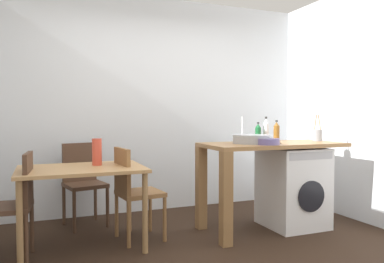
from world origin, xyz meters
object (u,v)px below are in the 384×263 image
object	(u,v)px
dining_table	(82,178)
bottle_squat_brown	(266,130)
chair_spare_by_wall	(83,179)
chair_person_seat	(15,200)
chair_opposite	(133,188)
vase	(97,152)
bottle_clear_small	(277,132)
bottle_tall_green	(258,133)
mixing_bowl	(268,141)
washing_machine	(293,187)
utensil_crock	(317,135)

from	to	relation	value
dining_table	bottle_squat_brown	distance (m)	2.08
bottle_squat_brown	chair_spare_by_wall	bearing A→B (deg)	161.93
chair_person_seat	chair_opposite	xyz separation A→B (m)	(1.02, 0.15, 0.00)
chair_opposite	vase	world-z (taller)	vase
chair_person_seat	bottle_clear_small	world-z (taller)	bottle_clear_small
bottle_tall_green	vase	world-z (taller)	bottle_tall_green
chair_opposite	bottle_clear_small	xyz separation A→B (m)	(1.67, 0.04, 0.52)
bottle_squat_brown	mixing_bowl	world-z (taller)	bottle_squat_brown
dining_table	bottle_tall_green	xyz separation A→B (m)	(1.93, 0.13, 0.37)
bottle_squat_brown	washing_machine	bearing A→B (deg)	-59.48
chair_person_seat	utensil_crock	xyz separation A→B (m)	(3.12, 0.01, 0.48)
dining_table	utensil_crock	world-z (taller)	utensil_crock
bottle_squat_brown	bottle_clear_small	bearing A→B (deg)	-25.29
mixing_bowl	utensil_crock	size ratio (longest dim) A/B	0.74
chair_opposite	utensil_crock	xyz separation A→B (m)	(2.09, -0.13, 0.48)
utensil_crock	chair_spare_by_wall	bearing A→B (deg)	160.80
dining_table	chair_opposite	bearing A→B (deg)	4.88
vase	washing_machine	bearing A→B (deg)	-6.84
washing_machine	bottle_tall_green	distance (m)	0.70
washing_machine	bottle_clear_small	distance (m)	0.64
bottle_tall_green	dining_table	bearing A→B (deg)	-176.10
vase	bottle_squat_brown	bearing A→B (deg)	1.05
chair_opposite	mixing_bowl	distance (m)	1.41
dining_table	utensil_crock	distance (m)	2.60
bottle_squat_brown	dining_table	bearing A→B (deg)	-176.22
bottle_tall_green	chair_opposite	bearing A→B (deg)	-176.42
bottle_squat_brown	utensil_crock	bearing A→B (deg)	-23.19
chair_spare_by_wall	mixing_bowl	size ratio (longest dim) A/B	4.04
bottle_tall_green	utensil_crock	xyz separation A→B (m)	(0.64, -0.23, -0.03)
vase	dining_table	bearing A→B (deg)	-146.31
utensil_crock	washing_machine	bearing A→B (deg)	-171.90
chair_person_seat	chair_opposite	distance (m)	1.03
chair_opposite	bottle_tall_green	world-z (taller)	bottle_tall_green
chair_person_seat	bottle_clear_small	size ratio (longest dim) A/B	3.80
bottle_tall_green	bottle_clear_small	xyz separation A→B (m)	(0.21, -0.05, 0.01)
dining_table	washing_machine	size ratio (longest dim) A/B	1.28
dining_table	bottle_tall_green	distance (m)	1.97
vase	mixing_bowl	bearing A→B (deg)	-15.46
chair_spare_by_wall	bottle_tall_green	distance (m)	2.02
chair_spare_by_wall	bottle_tall_green	world-z (taller)	bottle_tall_green
chair_opposite	vase	size ratio (longest dim) A/B	3.56
chair_spare_by_wall	utensil_crock	world-z (taller)	utensil_crock
bottle_tall_green	vase	distance (m)	1.79
dining_table	chair_spare_by_wall	world-z (taller)	chair_spare_by_wall
chair_person_seat	chair_spare_by_wall	xyz separation A→B (m)	(0.63, 0.88, 0.00)
chair_person_seat	bottle_tall_green	distance (m)	2.54
chair_opposite	bottle_tall_green	bearing A→B (deg)	86.36
chair_person_seat	utensil_crock	world-z (taller)	utensil_crock
chair_opposite	bottle_squat_brown	size ratio (longest dim) A/B	3.26
chair_spare_by_wall	chair_person_seat	bearing A→B (deg)	41.13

